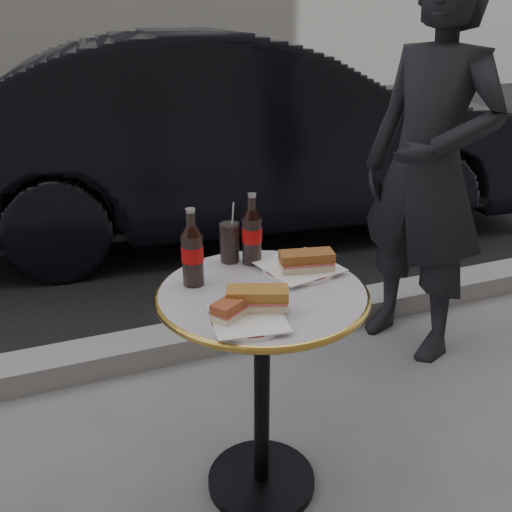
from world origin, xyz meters
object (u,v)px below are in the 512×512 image
object	(u,v)px
cola_glass	(230,242)
parked_car	(240,135)
cola_bottle_right	(252,229)
cola_bottle_left	(192,247)
bistro_table	(262,394)
plate_right	(299,268)
pedestrian	(428,170)
plate_left	(248,321)

from	to	relation	value
cola_glass	parked_car	distance (m)	2.33
parked_car	cola_bottle_right	bearing A→B (deg)	166.95
cola_glass	cola_bottle_left	bearing A→B (deg)	-142.27
cola_bottle_left	cola_glass	bearing A→B (deg)	37.73
bistro_table	plate_right	distance (m)	0.41
bistro_table	cola_bottle_left	bearing A→B (deg)	146.90
pedestrian	cola_bottle_left	bearing A→B (deg)	-87.49
plate_left	pedestrian	xyz separation A→B (m)	(1.11, 0.75, 0.11)
plate_right	cola_bottle_right	size ratio (longest dim) A/B	0.99
cola_bottle_left	parked_car	bearing A→B (deg)	66.75
plate_left	plate_right	xyz separation A→B (m)	(0.26, 0.25, 0.00)
cola_bottle_left	pedestrian	xyz separation A→B (m)	(1.18, 0.47, 0.00)
bistro_table	cola_bottle_left	world-z (taller)	cola_bottle_left
plate_right	pedestrian	xyz separation A→B (m)	(0.85, 0.50, 0.11)
plate_right	cola_bottle_left	xyz separation A→B (m)	(-0.33, 0.03, 0.11)
cola_glass	plate_right	bearing A→B (deg)	-39.76
cola_bottle_right	parked_car	distance (m)	2.35
bistro_table	cola_glass	size ratio (longest dim) A/B	5.65
bistro_table	plate_right	bearing A→B (deg)	28.78
plate_left	cola_bottle_left	xyz separation A→B (m)	(-0.07, 0.27, 0.11)
cola_glass	plate_left	bearing A→B (deg)	-102.38
plate_right	bistro_table	bearing A→B (deg)	-151.22
plate_right	plate_left	bearing A→B (deg)	-136.66
plate_left	parked_car	bearing A→B (deg)	70.35
bistro_table	pedestrian	world-z (taller)	pedestrian
plate_left	parked_car	world-z (taller)	parked_car
plate_right	cola_glass	distance (m)	0.24
bistro_table	parked_car	size ratio (longest dim) A/B	0.18
cola_bottle_left	cola_glass	xyz separation A→B (m)	(0.15, 0.12, -0.05)
bistro_table	pedestrian	bearing A→B (deg)	30.22
plate_left	pedestrian	size ratio (longest dim) A/B	0.12
cola_glass	pedestrian	xyz separation A→B (m)	(1.03, 0.35, 0.05)
bistro_table	plate_left	bearing A→B (deg)	-123.05
plate_right	pedestrian	distance (m)	0.99
cola_glass	cola_bottle_right	bearing A→B (deg)	-32.30
plate_left	plate_right	world-z (taller)	plate_right
plate_left	cola_glass	bearing A→B (deg)	77.62
parked_car	bistro_table	bearing A→B (deg)	167.46
cola_bottle_left	bistro_table	bearing A→B (deg)	-33.10
plate_left	cola_bottle_left	size ratio (longest dim) A/B	0.84
plate_right	parked_car	distance (m)	2.41
cola_bottle_right	cola_glass	xyz separation A→B (m)	(-0.06, 0.04, -0.05)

